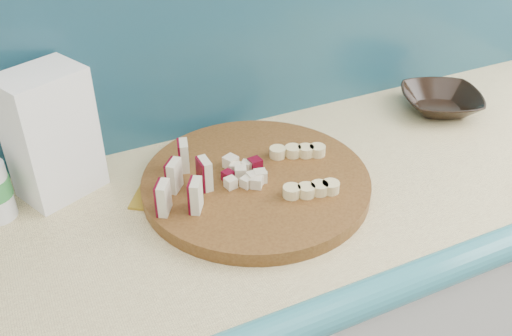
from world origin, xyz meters
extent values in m
cube|color=tan|center=(0.10, 1.50, 0.90)|extent=(2.20, 0.60, 0.03)
cube|color=teal|center=(0.10, 1.79, 1.16)|extent=(2.20, 0.02, 0.50)
cylinder|color=#43250E|center=(0.25, 1.53, 0.92)|extent=(0.56, 0.56, 0.03)
cube|color=beige|center=(0.06, 1.50, 0.97)|extent=(0.03, 0.04, 0.06)
cube|color=#4E0514|center=(0.05, 1.51, 0.97)|extent=(0.02, 0.04, 0.06)
cube|color=beige|center=(0.10, 1.56, 0.97)|extent=(0.03, 0.04, 0.06)
cube|color=#4E0514|center=(0.09, 1.56, 0.97)|extent=(0.02, 0.04, 0.06)
cube|color=beige|center=(0.13, 1.62, 0.97)|extent=(0.03, 0.04, 0.06)
cube|color=#4E0514|center=(0.13, 1.62, 0.97)|extent=(0.02, 0.04, 0.06)
cube|color=beige|center=(0.11, 1.49, 0.97)|extent=(0.03, 0.04, 0.06)
cube|color=#4E0514|center=(0.10, 1.49, 0.97)|extent=(0.02, 0.04, 0.06)
cube|color=beige|center=(0.15, 1.54, 0.97)|extent=(0.03, 0.04, 0.06)
cube|color=#4E0514|center=(0.14, 1.55, 0.97)|extent=(0.02, 0.04, 0.06)
cube|color=beige|center=(0.23, 1.54, 0.95)|extent=(0.02, 0.02, 0.02)
cube|color=beige|center=(0.24, 1.54, 0.95)|extent=(0.02, 0.02, 0.02)
cube|color=#4E0514|center=(0.25, 1.56, 0.95)|extent=(0.02, 0.02, 0.02)
cube|color=beige|center=(0.23, 1.55, 0.95)|extent=(0.02, 0.02, 0.02)
cube|color=beige|center=(0.22, 1.56, 0.95)|extent=(0.02, 0.02, 0.02)
cube|color=beige|center=(0.21, 1.57, 0.95)|extent=(0.02, 0.02, 0.02)
cube|color=beige|center=(0.21, 1.55, 0.95)|extent=(0.02, 0.02, 0.02)
cube|color=beige|center=(0.20, 1.55, 0.95)|extent=(0.02, 0.02, 0.02)
cube|color=#4E0514|center=(0.19, 1.54, 0.95)|extent=(0.02, 0.02, 0.02)
cube|color=beige|center=(0.21, 1.53, 0.95)|extent=(0.02, 0.02, 0.02)
cube|color=beige|center=(0.21, 1.52, 0.95)|extent=(0.02, 0.02, 0.02)
cube|color=beige|center=(0.22, 1.53, 0.95)|extent=(0.02, 0.02, 0.02)
cube|color=beige|center=(0.23, 1.52, 0.95)|extent=(0.02, 0.02, 0.02)
cube|color=beige|center=(0.24, 1.52, 0.95)|extent=(0.02, 0.02, 0.02)
cylinder|color=#DEC988|center=(0.28, 1.45, 0.95)|extent=(0.03, 0.03, 0.02)
cylinder|color=#DEC988|center=(0.30, 1.44, 0.95)|extent=(0.03, 0.03, 0.02)
cylinder|color=#DEC988|center=(0.33, 1.44, 0.95)|extent=(0.03, 0.03, 0.02)
cylinder|color=#DEC988|center=(0.35, 1.43, 0.95)|extent=(0.03, 0.03, 0.02)
cylinder|color=#DEC988|center=(0.32, 1.58, 0.95)|extent=(0.03, 0.03, 0.02)
cylinder|color=#DEC988|center=(0.35, 1.57, 0.95)|extent=(0.03, 0.03, 0.02)
cylinder|color=#DEC988|center=(0.37, 1.56, 0.95)|extent=(0.03, 0.03, 0.02)
cylinder|color=#DEC988|center=(0.40, 1.55, 0.95)|extent=(0.03, 0.03, 0.02)
imported|color=black|center=(0.79, 1.63, 0.93)|extent=(0.25, 0.25, 0.05)
cube|color=white|center=(-0.09, 1.69, 1.03)|extent=(0.17, 0.15, 0.25)
cube|color=#B28D22|center=(0.06, 1.62, 0.91)|extent=(0.11, 0.14, 0.01)
cube|color=#B28D22|center=(0.11, 1.64, 0.91)|extent=(0.03, 0.14, 0.01)
cube|color=#B28D22|center=(0.16, 1.62, 0.91)|extent=(0.10, 0.14, 0.01)
camera|label=1|loc=(-0.14, 0.72, 1.57)|focal=40.00mm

